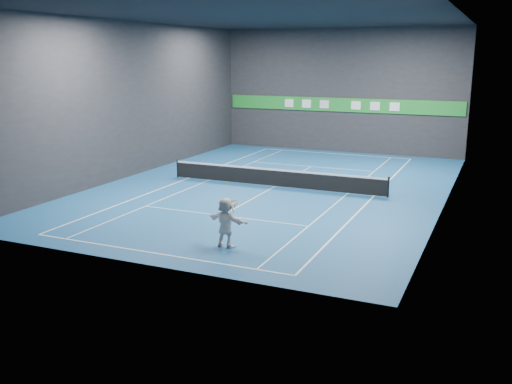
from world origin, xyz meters
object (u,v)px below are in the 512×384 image
at_px(player, 226,222).
at_px(tennis_ball, 226,183).
at_px(tennis_racket, 234,204).
at_px(tennis_net, 275,177).

bearing_deg(player, tennis_ball, -64.63).
bearing_deg(tennis_ball, tennis_racket, -23.15).
xyz_separation_m(tennis_ball, tennis_net, (-2.04, 9.97, -1.89)).
bearing_deg(tennis_racket, tennis_ball, 156.85).
height_order(player, tennis_net, player).
xyz_separation_m(tennis_ball, tennis_racket, (0.37, -0.16, -0.75)).
distance_m(player, tennis_ball, 1.49).
height_order(player, tennis_ball, tennis_ball).
xyz_separation_m(player, tennis_net, (-2.09, 10.17, -0.41)).
relative_size(player, tennis_net, 0.15).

